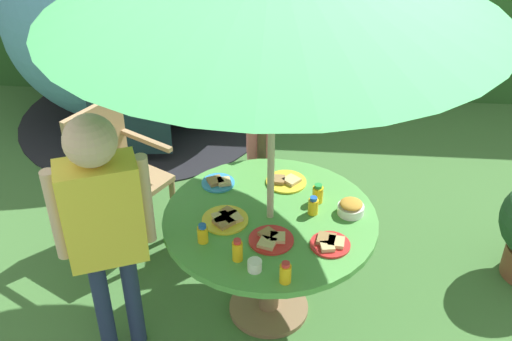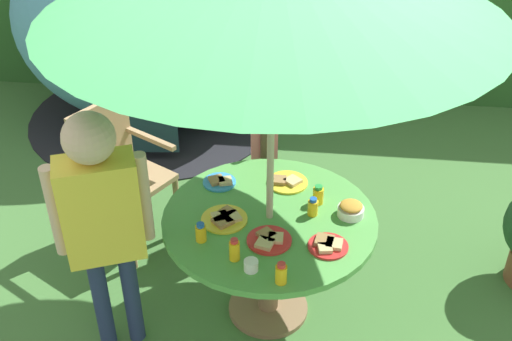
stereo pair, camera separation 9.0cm
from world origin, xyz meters
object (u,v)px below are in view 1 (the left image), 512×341
wooden_chair (114,169)px  plate_near_right (219,182)px  juice_bottle_center_front (318,194)px  juice_bottle_center_back (313,206)px  plate_near_left (226,219)px  juice_bottle_far_left (285,273)px  cup_near (255,266)px  dome_tent (136,23)px  garden_table (270,236)px  plate_mid_left (330,243)px  child_in_yellow_shirt (102,212)px  juice_bottle_front_edge (203,234)px  plate_far_right (271,239)px  juice_bottle_back_edge (237,250)px  snack_bowl (351,208)px  plate_mid_right (286,181)px  child_in_pink_shirt (260,131)px

wooden_chair → plate_near_right: wooden_chair is taller
juice_bottle_center_front → juice_bottle_center_back: size_ratio=1.07×
wooden_chair → plate_near_left: bearing=-99.3°
juice_bottle_far_left → cup_near: (-0.15, 0.06, -0.02)m
wooden_chair → cup_near: 1.41m
juice_bottle_center_front → dome_tent: bearing=125.4°
plate_near_right → garden_table: bearing=-41.4°
plate_mid_left → juice_bottle_far_left: 0.34m
child_in_yellow_shirt → juice_bottle_front_edge: child_in_yellow_shirt is taller
child_in_yellow_shirt → plate_far_right: size_ratio=6.28×
child_in_yellow_shirt → dome_tent: bearing=78.3°
plate_near_right → juice_bottle_front_edge: juice_bottle_front_edge is taller
wooden_chair → plate_far_right: wooden_chair is taller
plate_mid_left → juice_bottle_back_edge: bearing=-162.6°
wooden_chair → plate_near_left: 1.03m
snack_bowl → plate_mid_right: size_ratio=0.61×
plate_mid_right → juice_bottle_far_left: (0.03, -0.80, 0.04)m
plate_far_right → wooden_chair: bearing=142.8°
juice_bottle_back_edge → plate_mid_right: bearing=72.9°
wooden_chair → juice_bottle_front_edge: size_ratio=8.97×
juice_bottle_far_left → garden_table: bearing=101.6°
child_in_yellow_shirt → snack_bowl: (1.20, 0.38, -0.18)m
plate_mid_right → juice_bottle_center_front: juice_bottle_center_front is taller
plate_mid_left → plate_mid_right: bearing=114.5°
juice_bottle_far_left → juice_bottle_back_edge: (-0.23, 0.13, 0.00)m
plate_mid_left → juice_bottle_back_edge: (-0.44, -0.14, 0.04)m
juice_bottle_center_front → juice_bottle_center_back: bearing=-102.8°
child_in_yellow_shirt → plate_near_right: size_ratio=7.58×
plate_mid_left → juice_bottle_far_left: (-0.21, -0.27, 0.04)m
dome_tent → plate_mid_right: dome_tent is taller
plate_near_left → plate_mid_left: (0.54, -0.15, -0.00)m
plate_near_right → juice_bottle_back_edge: size_ratio=1.55×
juice_bottle_center_front → wooden_chair: bearing=161.1°
plate_far_right → juice_bottle_back_edge: juice_bottle_back_edge is taller
dome_tent → juice_bottle_center_front: bearing=-60.9°
child_in_pink_shirt → plate_mid_right: (0.19, -0.50, -0.03)m
snack_bowl → cup_near: 0.67m
garden_table → child_in_pink_shirt: bearing=98.1°
snack_bowl → juice_bottle_center_back: bearing=-175.4°
juice_bottle_front_edge → juice_bottle_far_left: bearing=-30.8°
cup_near → juice_bottle_center_back: bearing=59.6°
child_in_pink_shirt → cup_near: bearing=-4.9°
plate_mid_left → juice_bottle_far_left: juice_bottle_far_left is taller
garden_table → cup_near: bearing=-96.5°
plate_mid_left → plate_near_right: (-0.62, 0.48, -0.00)m
child_in_pink_shirt → snack_bowl: 0.93m
plate_mid_right → child_in_pink_shirt: bearing=110.2°
wooden_chair → child_in_yellow_shirt: 1.00m
plate_near_right → juice_bottle_far_left: bearing=-61.5°
cup_near → child_in_pink_shirt: bearing=93.2°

